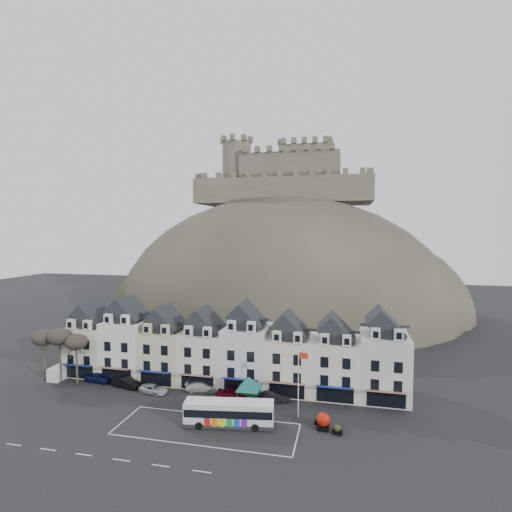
{
  "coord_description": "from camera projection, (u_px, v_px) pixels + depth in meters",
  "views": [
    {
      "loc": [
        18.42,
        -43.29,
        24.12
      ],
      "look_at": [
        2.94,
        24.0,
        19.73
      ],
      "focal_mm": 28.0,
      "sensor_mm": 36.0,
      "label": 1
    }
  ],
  "objects": [
    {
      "name": "tree_left_far",
      "position": [
        44.0,
        338.0,
        64.02
      ],
      "size": [
        3.61,
        3.61,
        8.24
      ],
      "color": "#362E22",
      "rests_on": "ground"
    },
    {
      "name": "coach_bay_markings",
      "position": [
        207.0,
        429.0,
        48.52
      ],
      "size": [
        22.0,
        7.5,
        0.01
      ],
      "primitive_type": "cube",
      "color": "silver",
      "rests_on": "ground"
    },
    {
      "name": "white_van",
      "position": [
        62.0,
        371.0,
        65.42
      ],
      "size": [
        2.09,
        4.63,
        2.09
      ],
      "rotation": [
        0.0,
        0.0,
        0.02
      ],
      "color": "white",
      "rests_on": "ground"
    },
    {
      "name": "car_navy",
      "position": [
        99.0,
        378.0,
        63.51
      ],
      "size": [
        4.58,
        2.24,
        1.51
      ],
      "primitive_type": "imported",
      "rotation": [
        0.0,
        0.0,
        1.46
      ],
      "color": "#0C123D",
      "rests_on": "ground"
    },
    {
      "name": "tree_left_near",
      "position": [
        76.0,
        342.0,
        62.7
      ],
      "size": [
        3.43,
        3.43,
        7.84
      ],
      "color": "#362E22",
      "rests_on": "ground"
    },
    {
      "name": "castle_hill",
      "position": [
        285.0,
        314.0,
        114.53
      ],
      "size": [
        100.0,
        76.0,
        68.0
      ],
      "color": "#38342B",
      "rests_on": "ground"
    },
    {
      "name": "castle",
      "position": [
        287.0,
        177.0,
        118.95
      ],
      "size": [
        50.2,
        22.2,
        22.0
      ],
      "color": "brown",
      "rests_on": "ground"
    },
    {
      "name": "planter_east",
      "position": [
        337.0,
        430.0,
        47.24
      ],
      "size": [
        1.27,
        0.89,
        1.15
      ],
      "rotation": [
        0.0,
        0.0,
        -0.3
      ],
      "color": "black",
      "rests_on": "ground"
    },
    {
      "name": "car_charcoal",
      "position": [
        274.0,
        397.0,
        56.14
      ],
      "size": [
        4.74,
        3.02,
        1.47
      ],
      "primitive_type": "imported",
      "rotation": [
        0.0,
        0.0,
        1.93
      ],
      "color": "black",
      "rests_on": "ground"
    },
    {
      "name": "townhouse_terrace",
      "position": [
        227.0,
        350.0,
        62.92
      ],
      "size": [
        54.4,
        9.35,
        11.8
      ],
      "color": "beige",
      "rests_on": "ground"
    },
    {
      "name": "flagpole",
      "position": [
        299.0,
        379.0,
        51.14
      ],
      "size": [
        1.28,
        0.25,
        8.88
      ],
      "rotation": [
        0.0,
        0.0,
        -0.13
      ],
      "color": "silver",
      "rests_on": "ground"
    },
    {
      "name": "car_silver",
      "position": [
        154.0,
        389.0,
        59.26
      ],
      "size": [
        4.64,
        2.82,
        1.22
      ],
      "primitive_type": "imported",
      "rotation": [
        0.0,
        0.0,
        1.38
      ],
      "color": "silver",
      "rests_on": "ground"
    },
    {
      "name": "bus_shelter",
      "position": [
        249.0,
        383.0,
        54.94
      ],
      "size": [
        6.3,
        6.3,
        4.0
      ],
      "rotation": [
        0.0,
        0.0,
        0.03
      ],
      "color": "black",
      "rests_on": "ground"
    },
    {
      "name": "tree_left_mid",
      "position": [
        60.0,
        337.0,
        63.33
      ],
      "size": [
        3.78,
        3.78,
        8.64
      ],
      "color": "#362E22",
      "rests_on": "ground"
    },
    {
      "name": "car_maroon",
      "position": [
        232.0,
        394.0,
        57.19
      ],
      "size": [
        4.68,
        2.11,
        1.56
      ],
      "primitive_type": "imported",
      "rotation": [
        0.0,
        0.0,
        1.51
      ],
      "color": "#510411",
      "rests_on": "ground"
    },
    {
      "name": "car_white",
      "position": [
        202.0,
        386.0,
        59.99
      ],
      "size": [
        5.12,
        2.9,
        1.4
      ],
      "primitive_type": "imported",
      "rotation": [
        0.0,
        0.0,
        1.78
      ],
      "color": "silver",
      "rests_on": "ground"
    },
    {
      "name": "planter_west",
      "position": [
        319.0,
        420.0,
        49.76
      ],
      "size": [
        1.09,
        0.72,
        1.0
      ],
      "rotation": [
        0.0,
        0.0,
        0.24
      ],
      "color": "black",
      "rests_on": "ground"
    },
    {
      "name": "red_buoy",
      "position": [
        323.0,
        421.0,
        48.42
      ],
      "size": [
        1.67,
        1.67,
        2.07
      ],
      "rotation": [
        0.0,
        0.0,
        -0.08
      ],
      "color": "black",
      "rests_on": "ground"
    },
    {
      "name": "ground",
      "position": [
        187.0,
        432.0,
        47.76
      ],
      "size": [
        300.0,
        300.0,
        0.0
      ],
      "primitive_type": "plane",
      "color": "black",
      "rests_on": "ground"
    },
    {
      "name": "bus",
      "position": [
        229.0,
        412.0,
        49.27
      ],
      "size": [
        11.29,
        4.22,
        3.11
      ],
      "rotation": [
        0.0,
        0.0,
        0.15
      ],
      "color": "#262628",
      "rests_on": "ground"
    },
    {
      "name": "car_black",
      "position": [
        126.0,
        382.0,
        61.41
      ],
      "size": [
        4.96,
        2.59,
        1.55
      ],
      "primitive_type": "imported",
      "rotation": [
        0.0,
        0.0,
        1.36
      ],
      "color": "black",
      "rests_on": "ground"
    }
  ]
}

